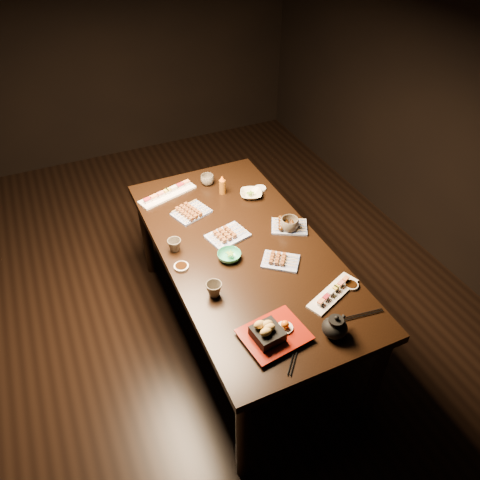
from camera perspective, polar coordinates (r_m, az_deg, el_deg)
name	(u,v)px	position (r m, az deg, el deg)	size (l,w,h in m)	color
ground	(190,318)	(3.32, -6.13, -9.49)	(5.00, 5.00, 0.00)	black
dining_table	(243,293)	(2.95, 0.40, -6.46)	(0.90, 1.80, 0.75)	black
sushi_platter_near	(333,291)	(2.46, 11.30, -6.17)	(0.34, 0.09, 0.04)	white
sushi_platter_far	(167,192)	(3.13, -8.86, 5.77)	(0.40, 0.11, 0.05)	white
yakitori_plate_center	(228,233)	(2.74, -1.52, 0.85)	(0.23, 0.17, 0.06)	#828EB6
yakitori_plate_right	(281,259)	(2.59, 4.98, -2.31)	(0.20, 0.14, 0.05)	#828EB6
yakitori_plate_left	(191,210)	(2.94, -5.98, 3.63)	(0.22, 0.16, 0.06)	#828EB6
tsukune_plate	(289,224)	(2.83, 6.05, 1.94)	(0.21, 0.15, 0.05)	#828EB6
edamame_bowl_green	(229,256)	(2.60, -1.33, -1.96)	(0.13, 0.13, 0.04)	#31966D
edamame_bowl_cream	(251,194)	(3.09, 1.37, 5.61)	(0.14, 0.14, 0.04)	beige
tempura_tray	(275,330)	(2.21, 4.23, -10.83)	(0.30, 0.24, 0.11)	black
teacup_near_left	(214,289)	(2.40, -3.18, -6.04)	(0.08, 0.08, 0.08)	brown
teacup_mid_right	(289,225)	(2.80, 6.05, 1.88)	(0.11, 0.11, 0.09)	brown
teacup_far_left	(175,245)	(2.67, -7.98, -0.62)	(0.08, 0.08, 0.07)	brown
teacup_far_right	(207,180)	(3.20, -4.00, 7.34)	(0.09, 0.09, 0.07)	brown
teapot	(335,326)	(2.25, 11.51, -10.19)	(0.14, 0.14, 0.12)	black
condiment_bottle	(222,185)	(3.09, -2.17, 6.76)	(0.04, 0.04, 0.13)	brown
sauce_dish_west	(181,267)	(2.58, -7.17, -3.25)	(0.08, 0.08, 0.01)	white
sauce_dish_east	(260,189)	(3.16, 2.47, 6.29)	(0.08, 0.08, 0.01)	white
sauce_dish_se	(351,285)	(2.53, 13.38, -5.38)	(0.08, 0.08, 0.01)	white
sauce_dish_nw	(148,204)	(3.07, -11.12, 4.30)	(0.09, 0.09, 0.02)	white
chopsticks_near	(295,354)	(2.20, 6.70, -13.64)	(0.24, 0.02, 0.01)	black
chopsticks_se	(361,315)	(2.40, 14.50, -8.86)	(0.24, 0.02, 0.01)	black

